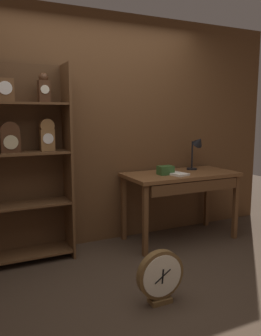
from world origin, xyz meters
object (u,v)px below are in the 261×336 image
toolbox_small (165,170)px  open_repair_manual (178,174)px  workbench (182,181)px  round_clock_large (160,276)px  bookshelf (8,162)px  desk_lamp (197,147)px

toolbox_small → open_repair_manual: (0.11, -0.09, -0.04)m
workbench → round_clock_large: 1.52m
bookshelf → toolbox_small: 1.68m
bookshelf → round_clock_large: 1.80m
workbench → open_repair_manual: (-0.11, -0.09, 0.11)m
open_repair_manual → round_clock_large: 1.42m
workbench → desk_lamp: (0.30, 0.12, 0.38)m
round_clock_large → desk_lamp: bearing=44.8°
toolbox_small → workbench: bearing=-0.1°
workbench → round_clock_large: (-0.93, -1.10, -0.49)m
desk_lamp → open_repair_manual: desk_lamp is taller
workbench → open_repair_manual: open_repair_manual is taller
toolbox_small → open_repair_manual: 0.15m
desk_lamp → round_clock_large: 1.94m
toolbox_small → desk_lamp: bearing=13.2°
bookshelf → workbench: bookshelf is taller
bookshelf → desk_lamp: (2.18, -0.08, 0.07)m
bookshelf → open_repair_manual: bookshelf is taller
open_repair_manual → workbench: bearing=25.4°
toolbox_small → round_clock_large: toolbox_small is taller
open_repair_manual → toolbox_small: bearing=128.1°
desk_lamp → round_clock_large: (-1.23, -1.22, -0.87)m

